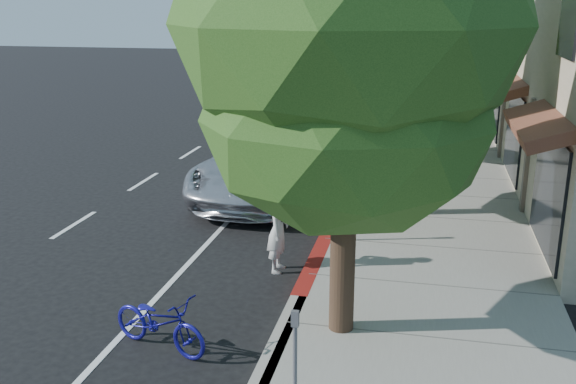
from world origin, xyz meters
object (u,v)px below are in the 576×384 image
(street_tree_1, at_px, (382,6))
(street_tree_0, at_px, (349,32))
(pedestrian, at_px, (434,134))
(white_pickup, at_px, (344,103))
(dark_sedan, at_px, (321,114))
(cyclist, at_px, (278,230))
(street_tree_2, at_px, (395,31))
(street_tree_5, at_px, (413,7))
(dark_suv_far, at_px, (383,81))
(silver_suv, at_px, (267,163))
(street_tree_3, at_px, (404,12))
(street_tree_4, at_px, (408,20))
(bicycle, at_px, (160,322))

(street_tree_1, bearing_deg, street_tree_0, -90.00)
(pedestrian, bearing_deg, white_pickup, -96.20)
(dark_sedan, bearing_deg, cyclist, -87.64)
(street_tree_2, relative_size, street_tree_5, 0.86)
(street_tree_2, height_order, dark_suv_far, street_tree_2)
(street_tree_5, xyz_separation_m, silver_suv, (-3.10, -22.50, -4.01))
(street_tree_5, bearing_deg, street_tree_2, -90.00)
(street_tree_1, relative_size, dark_suv_far, 1.71)
(street_tree_3, xyz_separation_m, dark_sedan, (-3.09, -1.50, -4.00))
(dark_sedan, bearing_deg, white_pickup, 70.38)
(street_tree_2, relative_size, dark_suv_far, 1.42)
(street_tree_0, height_order, pedestrian, street_tree_0)
(dark_suv_far, bearing_deg, street_tree_4, -77.27)
(cyclist, relative_size, bicycle, 0.98)
(dark_suv_far, bearing_deg, street_tree_5, 48.70)
(street_tree_0, relative_size, street_tree_1, 0.94)
(cyclist, relative_size, dark_sedan, 0.35)
(street_tree_2, height_order, bicycle, street_tree_2)
(silver_suv, distance_m, white_pickup, 11.33)
(street_tree_4, height_order, dark_sedan, street_tree_4)
(white_pickup, relative_size, dark_suv_far, 1.30)
(dark_sedan, bearing_deg, street_tree_0, -83.05)
(white_pickup, height_order, dark_suv_far, white_pickup)
(street_tree_3, bearing_deg, pedestrian, -75.14)
(street_tree_1, distance_m, cyclist, 5.83)
(dark_suv_far, bearing_deg, street_tree_2, -91.68)
(street_tree_4, xyz_separation_m, cyclist, (-1.60, -21.63, -3.47))
(pedestrian, bearing_deg, street_tree_0, 45.45)
(street_tree_0, distance_m, white_pickup, 19.36)
(street_tree_2, height_order, street_tree_3, street_tree_3)
(street_tree_0, relative_size, pedestrian, 4.98)
(street_tree_4, distance_m, dark_suv_far, 5.48)
(street_tree_5, xyz_separation_m, bicycle, (-2.70, -31.00, -4.46))
(cyclist, xyz_separation_m, dark_suv_far, (0.20, 25.60, -0.03))
(street_tree_4, relative_size, cyclist, 4.19)
(street_tree_0, xyz_separation_m, street_tree_1, (-0.00, 6.00, 0.33))
(cyclist, bearing_deg, silver_suv, 16.04)
(street_tree_3, height_order, dark_sedan, street_tree_3)
(street_tree_1, distance_m, pedestrian, 7.94)
(pedestrian, bearing_deg, bicycle, 35.03)
(pedestrian, bearing_deg, dark_suv_far, -117.58)
(street_tree_3, distance_m, bicycle, 19.68)
(cyclist, bearing_deg, white_pickup, 2.62)
(street_tree_2, bearing_deg, dark_sedan, 124.44)
(street_tree_2, relative_size, pedestrian, 4.39)
(street_tree_2, bearing_deg, street_tree_1, -90.00)
(dark_sedan, bearing_deg, street_tree_4, 63.99)
(bicycle, xyz_separation_m, white_pickup, (0.27, 19.81, 0.46))
(silver_suv, bearing_deg, street_tree_4, 82.01)
(white_pickup, bearing_deg, street_tree_5, 70.44)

